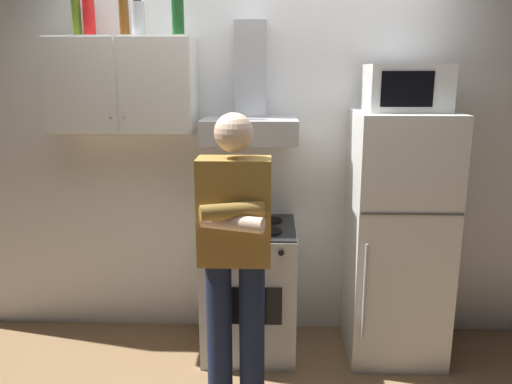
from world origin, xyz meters
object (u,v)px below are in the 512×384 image
Objects in this scene: stove_oven at (250,288)px; bottle_wine_green at (178,8)px; bottle_beer_brown at (124,15)px; person_standing at (235,253)px; bottle_soda_red at (89,17)px; refrigerator at (397,237)px; bottle_olive_oil at (76,16)px; microwave at (406,88)px; upper_cabinet at (125,86)px; bottle_canister_steel at (138,18)px; range_hood at (250,110)px.

bottle_wine_green is at bearing 166.30° from stove_oven.
person_standing is at bearing -46.26° from bottle_beer_brown.
bottle_wine_green is 0.57m from bottle_soda_red.
bottle_soda_red is at bearing -177.32° from bottle_beer_brown.
refrigerator reaches higher than stove_oven.
bottle_wine_green reaches higher than bottle_olive_oil.
bottle_soda_red is at bearing 175.95° from microwave.
stove_oven is at bearing -8.88° from bottle_olive_oil.
bottle_soda_red is at bearing -8.63° from bottle_olive_oil.
bottle_olive_oil reaches higher than refrigerator.
upper_cabinet is at bearing 177.13° from bottle_wine_green.
upper_cabinet is 2.00m from refrigerator.
bottle_canister_steel reaches higher than person_standing.
microwave is 1.47m from bottle_wine_green.
bottle_beer_brown is 1.05× the size of bottle_olive_oil.
person_standing is (-1.00, -0.61, 0.10)m from refrigerator.
upper_cabinet is at bearing 175.93° from refrigerator.
bottle_olive_oil is at bearing 174.46° from bottle_wine_green.
microwave reaches higher than stove_oven.
bottle_wine_green is (-0.39, 0.71, 1.31)m from person_standing.
microwave is 0.29× the size of person_standing.
bottle_beer_brown is at bearing 76.86° from upper_cabinet.
bottle_olive_oil reaches higher than bottle_soda_red.
bottle_soda_red is (-1.01, 0.16, 1.73)m from stove_oven.
upper_cabinet is at bearing 135.74° from person_standing.
microwave is 2.17× the size of bottle_canister_steel.
upper_cabinet is 4.07× the size of bottle_canister_steel.
bottle_beer_brown reaches higher than microwave.
bottle_wine_green is 1.55× the size of bottle_canister_steel.
person_standing is 1.76m from bottle_soda_red.
refrigerator is 2.39m from bottle_soda_red.
bottle_canister_steel is (-1.64, 0.09, 0.41)m from microwave.
person_standing is at bearing -44.26° from upper_cabinet.
bottle_soda_red is at bearing 175.42° from refrigerator.
stove_oven is 3.95× the size of bottle_canister_steel.
stove_oven is 1.02m from refrigerator.
bottle_beer_brown reaches higher than bottle_soda_red.
bottle_wine_green is (0.36, -0.02, 0.46)m from upper_cabinet.
bottle_olive_oil reaches higher than upper_cabinet.
upper_cabinet is 0.52m from bottle_olive_oil.
range_hood is at bearing 86.09° from person_standing.
bottle_wine_green is 1.30× the size of bottle_olive_oil.
bottle_canister_steel is (-0.25, 0.00, -0.06)m from bottle_wine_green.
bottle_olive_oil is at bearing 179.48° from bottle_beer_brown.
upper_cabinet is 0.42m from bottle_canister_steel.
microwave is 1.82× the size of bottle_olive_oil.
stove_oven is 1.17× the size of range_hood.
bottle_olive_oil is at bearing 171.20° from upper_cabinet.
stove_oven is 3.53× the size of bottle_soda_red.
bottle_soda_red is (-0.21, 0.03, 0.42)m from upper_cabinet.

